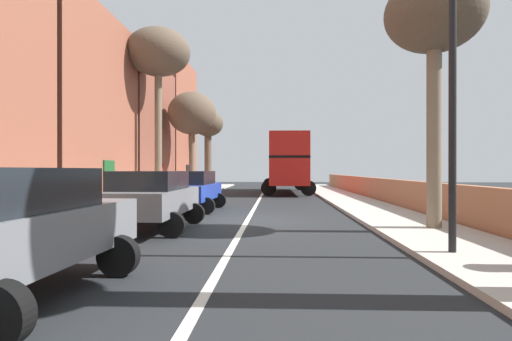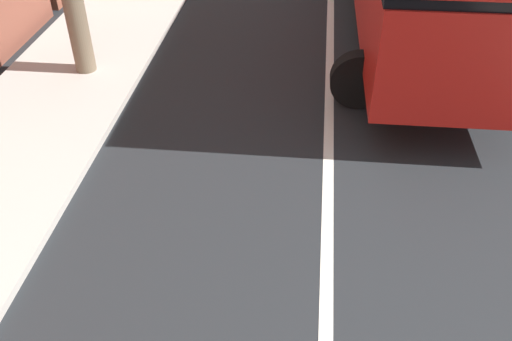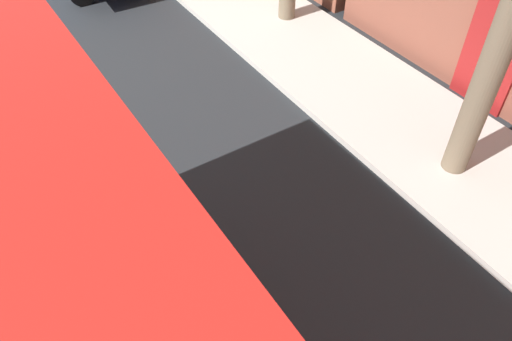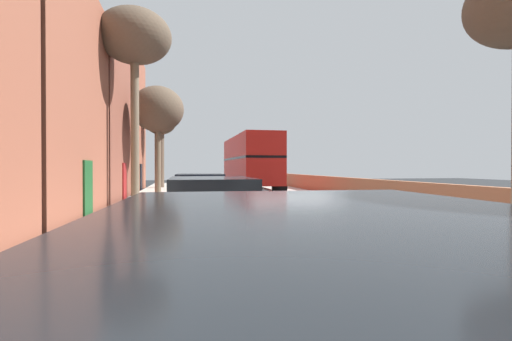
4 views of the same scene
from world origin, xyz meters
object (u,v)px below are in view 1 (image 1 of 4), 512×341
object	(u,v)px
parked_car_blue_left_2	(192,188)
street_tree_left_0	(158,55)
lamppost_right	(452,58)
street_tree_left_4	(208,127)
parked_car_grey_left_0	(2,226)
parked_car_grey_left_4	(152,196)
double_decker_bus	(286,161)
street_tree_left_2	(192,114)
street_tree_right_1	(434,20)

from	to	relation	value
parked_car_blue_left_2	street_tree_left_0	size ratio (longest dim) A/B	0.48
street_tree_left_0	lamppost_right	size ratio (longest dim) A/B	1.44
street_tree_left_4	lamppost_right	world-z (taller)	street_tree_left_4
parked_car_grey_left_0	street_tree_left_0	bearing A→B (deg)	99.82
parked_car_blue_left_2	street_tree_left_4	distance (m)	19.57
parked_car_grey_left_4	street_tree_left_0	distance (m)	12.44
double_decker_bus	street_tree_left_0	world-z (taller)	street_tree_left_0
parked_car_grey_left_4	street_tree_left_4	size ratio (longest dim) A/B	0.62
street_tree_left_2	parked_car_grey_left_0	bearing A→B (deg)	-84.31
double_decker_bus	parked_car_grey_left_0	bearing A→B (deg)	-99.64
double_decker_bus	street_tree_right_1	distance (m)	19.19
street_tree_left_2	parked_car_blue_left_2	bearing A→B (deg)	-78.11
street_tree_left_4	double_decker_bus	bearing A→B (deg)	-39.37
parked_car_grey_left_0	parked_car_blue_left_2	world-z (taller)	parked_car_grey_left_0
street_tree_left_0	street_tree_right_1	size ratio (longest dim) A/B	1.33
parked_car_grey_left_0	street_tree_left_4	distance (m)	30.72
double_decker_bus	lamppost_right	distance (m)	22.04
double_decker_bus	street_tree_left_2	world-z (taller)	street_tree_left_2
parked_car_grey_left_0	street_tree_right_1	bearing A→B (deg)	38.67
double_decker_bus	parked_car_grey_left_0	distance (m)	25.13
street_tree_left_2	parked_car_grey_left_4	bearing A→B (deg)	-82.08
parked_car_grey_left_4	parked_car_blue_left_2	bearing A→B (deg)	90.02
parked_car_blue_left_2	parked_car_grey_left_4	world-z (taller)	parked_car_grey_left_4
parked_car_grey_left_4	lamppost_right	world-z (taller)	lamppost_right
parked_car_grey_left_0	parked_car_blue_left_2	xyz separation A→B (m)	(0.00, 11.40, -0.04)
parked_car_grey_left_4	street_tree_left_0	world-z (taller)	street_tree_left_0
parked_car_grey_left_4	lamppost_right	bearing A→B (deg)	-25.38
street_tree_left_2	street_tree_left_4	bearing A→B (deg)	92.61
parked_car_grey_left_0	parked_car_blue_left_2	size ratio (longest dim) A/B	0.98
parked_car_grey_left_4	street_tree_left_0	bearing A→B (deg)	105.60
street_tree_right_1	parked_car_blue_left_2	bearing A→B (deg)	145.92
double_decker_bus	street_tree_left_0	size ratio (longest dim) A/B	1.17
parked_car_blue_left_2	lamppost_right	world-z (taller)	lamppost_right
street_tree_left_0	parked_car_blue_left_2	bearing A→B (deg)	-59.43
parked_car_blue_left_2	lamppost_right	xyz separation A→B (m)	(6.80, -8.50, 2.88)
street_tree_left_0	parked_car_grey_left_4	bearing A→B (deg)	-74.40
parked_car_grey_left_0	parked_car_grey_left_4	size ratio (longest dim) A/B	1.01
double_decker_bus	street_tree_left_2	size ratio (longest dim) A/B	1.58
street_tree_right_1	parked_car_grey_left_4	bearing A→B (deg)	-179.62
lamppost_right	double_decker_bus	bearing A→B (deg)	96.79
parked_car_grey_left_4	street_tree_left_0	xyz separation A→B (m)	(-2.79, 10.00, 6.85)
street_tree_right_1	street_tree_left_2	xyz separation A→B (m)	(-9.88, 15.48, -0.35)
parked_car_blue_left_2	lamppost_right	bearing A→B (deg)	-51.34
street_tree_left_4	parked_car_grey_left_4	bearing A→B (deg)	-83.97
parked_car_blue_left_2	street_tree_left_0	xyz separation A→B (m)	(-2.79, 4.73, 6.86)
double_decker_bus	parked_car_grey_left_0	xyz separation A→B (m)	(-4.20, -24.74, -1.39)
parked_car_grey_left_4	street_tree_right_1	bearing A→B (deg)	0.38
street_tree_left_0	street_tree_left_4	distance (m)	14.35
street_tree_left_0	street_tree_right_1	distance (m)	14.62
street_tree_left_4	lamppost_right	xyz separation A→B (m)	(9.35, -27.38, -1.62)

